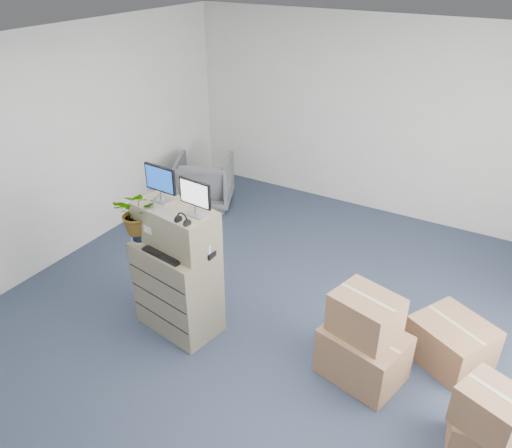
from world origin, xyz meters
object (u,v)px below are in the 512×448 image
object	(u,v)px
water_bottle	(183,235)
monitor_left	(160,182)
filing_cabinet_lower	(178,288)
potted_plant	(138,218)
office_chair	(204,179)
monitor_right	(195,196)
keyboard	(166,253)

from	to	relation	value
water_bottle	monitor_left	bearing A→B (deg)	171.50
filing_cabinet_lower	monitor_left	world-z (taller)	monitor_left
monitor_left	potted_plant	distance (m)	0.44
filing_cabinet_lower	potted_plant	distance (m)	0.83
water_bottle	office_chair	world-z (taller)	water_bottle
office_chair	monitor_left	bearing A→B (deg)	92.35
potted_plant	office_chair	bearing A→B (deg)	112.78
filing_cabinet_lower	water_bottle	bearing A→B (deg)	53.13
monitor_right	monitor_left	bearing A→B (deg)	176.37
office_chair	water_bottle	bearing A→B (deg)	96.48
monitor_left	monitor_right	bearing A→B (deg)	-4.50
monitor_right	water_bottle	xyz separation A→B (m)	(-0.21, 0.03, -0.48)
monitor_left	potted_plant	size ratio (longest dim) A/B	0.64
keyboard	office_chair	distance (m)	3.05
water_bottle	potted_plant	xyz separation A→B (m)	(-0.44, -0.12, 0.12)
monitor_left	keyboard	xyz separation A→B (m)	(0.19, -0.24, -0.61)
water_bottle	potted_plant	world-z (taller)	potted_plant
keyboard	water_bottle	distance (m)	0.24
keyboard	office_chair	bearing A→B (deg)	127.21
potted_plant	office_chair	size ratio (longest dim) A/B	0.68
filing_cabinet_lower	water_bottle	world-z (taller)	water_bottle
water_bottle	office_chair	distance (m)	2.93
monitor_right	filing_cabinet_lower	bearing A→B (deg)	-167.65
filing_cabinet_lower	keyboard	world-z (taller)	keyboard
monitor_right	water_bottle	world-z (taller)	monitor_right
keyboard	potted_plant	distance (m)	0.46
filing_cabinet_lower	monitor_left	xyz separation A→B (m)	(-0.18, 0.10, 1.11)
filing_cabinet_lower	monitor_right	bearing A→B (deg)	16.96
keyboard	potted_plant	world-z (taller)	potted_plant
filing_cabinet_lower	water_bottle	size ratio (longest dim) A/B	3.79
office_chair	filing_cabinet_lower	bearing A→B (deg)	94.60
monitor_left	keyboard	size ratio (longest dim) A/B	0.78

